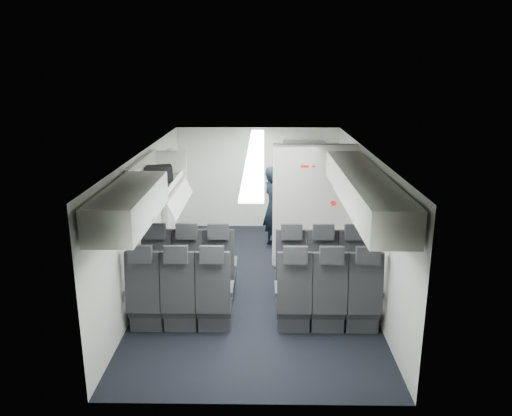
{
  "coord_description": "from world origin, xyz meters",
  "views": [
    {
      "loc": [
        0.12,
        -7.41,
        3.37
      ],
      "look_at": [
        0.0,
        0.4,
        1.15
      ],
      "focal_mm": 35.0,
      "sensor_mm": 36.0,
      "label": 1
    }
  ],
  "objects_px": {
    "flight_attendant": "(273,207)",
    "carry_on_bag": "(158,174)",
    "seat_row_mid": "(254,301)",
    "galley_unit": "(303,187)",
    "boarding_door": "(169,201)",
    "seat_row_front": "(255,273)"
  },
  "relations": [
    {
      "from": "boarding_door",
      "to": "flight_attendant",
      "type": "distance_m",
      "value": 1.97
    },
    {
      "from": "seat_row_mid",
      "to": "boarding_door",
      "type": "distance_m",
      "value": 3.45
    },
    {
      "from": "flight_attendant",
      "to": "carry_on_bag",
      "type": "distance_m",
      "value": 2.78
    },
    {
      "from": "galley_unit",
      "to": "boarding_door",
      "type": "bearing_deg",
      "value": -155.72
    },
    {
      "from": "galley_unit",
      "to": "flight_attendant",
      "type": "relative_size",
      "value": 1.2
    },
    {
      "from": "flight_attendant",
      "to": "carry_on_bag",
      "type": "xyz_separation_m",
      "value": [
        -1.76,
        -1.89,
        1.04
      ]
    },
    {
      "from": "seat_row_mid",
      "to": "carry_on_bag",
      "type": "relative_size",
      "value": 8.29
    },
    {
      "from": "carry_on_bag",
      "to": "seat_row_mid",
      "type": "bearing_deg",
      "value": -57.57
    },
    {
      "from": "boarding_door",
      "to": "flight_attendant",
      "type": "relative_size",
      "value": 1.17
    },
    {
      "from": "seat_row_mid",
      "to": "carry_on_bag",
      "type": "xyz_separation_m",
      "value": [
        -1.45,
        1.28,
        1.43
      ]
    },
    {
      "from": "seat_row_mid",
      "to": "galley_unit",
      "type": "height_order",
      "value": "galley_unit"
    },
    {
      "from": "galley_unit",
      "to": "flight_attendant",
      "type": "distance_m",
      "value": 1.19
    },
    {
      "from": "seat_row_mid",
      "to": "flight_attendant",
      "type": "xyz_separation_m",
      "value": [
        0.31,
        3.16,
        0.39
      ]
    },
    {
      "from": "seat_row_mid",
      "to": "boarding_door",
      "type": "xyz_separation_m",
      "value": [
        -1.64,
        2.99,
        0.55
      ]
    },
    {
      "from": "carry_on_bag",
      "to": "boarding_door",
      "type": "bearing_deg",
      "value": 80.24
    },
    {
      "from": "seat_row_front",
      "to": "boarding_door",
      "type": "relative_size",
      "value": 1.79
    },
    {
      "from": "seat_row_mid",
      "to": "galley_unit",
      "type": "bearing_deg",
      "value": 77.12
    },
    {
      "from": "boarding_door",
      "to": "flight_attendant",
      "type": "height_order",
      "value": "boarding_door"
    },
    {
      "from": "galley_unit",
      "to": "boarding_door",
      "type": "distance_m",
      "value": 2.84
    },
    {
      "from": "seat_row_front",
      "to": "boarding_door",
      "type": "xyz_separation_m",
      "value": [
        -1.64,
        2.09,
        0.55
      ]
    },
    {
      "from": "seat_row_front",
      "to": "boarding_door",
      "type": "distance_m",
      "value": 2.71
    },
    {
      "from": "boarding_door",
      "to": "carry_on_bag",
      "type": "relative_size",
      "value": 4.63
    }
  ]
}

